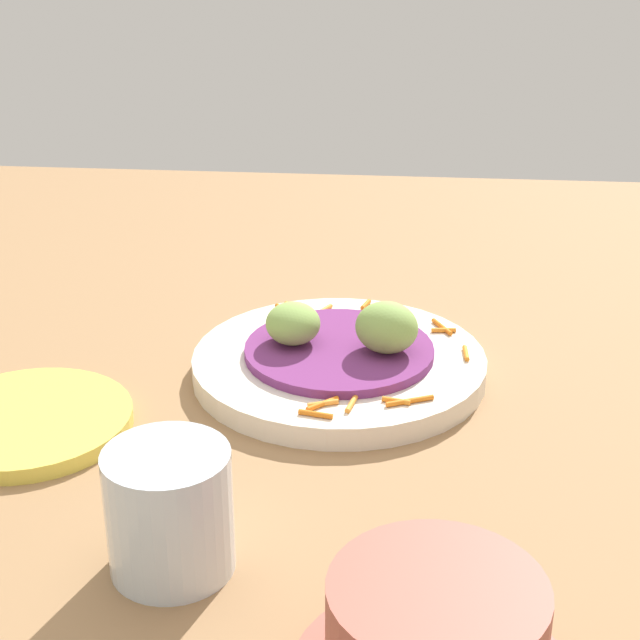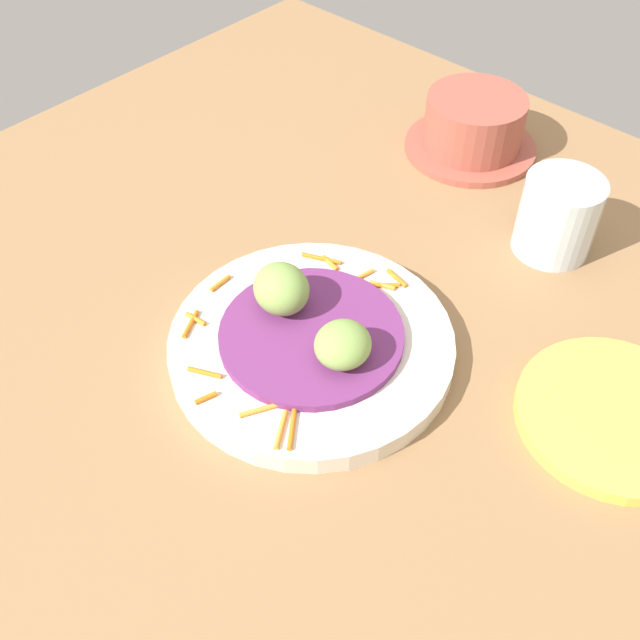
# 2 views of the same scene
# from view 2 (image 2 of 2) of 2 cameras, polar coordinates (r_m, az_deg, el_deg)

# --- Properties ---
(table_surface) EXTENTS (1.10, 1.10, 0.02)m
(table_surface) POSITION_cam_2_polar(r_m,az_deg,el_deg) (0.60, -0.78, -8.82)
(table_surface) COLOR #936D47
(table_surface) RESTS_ON ground
(main_plate) EXTENTS (0.24, 0.24, 0.02)m
(main_plate) POSITION_cam_2_polar(r_m,az_deg,el_deg) (0.63, -0.65, -1.90)
(main_plate) COLOR silver
(main_plate) RESTS_ON table_surface
(cabbage_bed) EXTENTS (0.15, 0.15, 0.01)m
(cabbage_bed) POSITION_cam_2_polar(r_m,az_deg,el_deg) (0.62, -0.66, -1.11)
(cabbage_bed) COLOR #702D6B
(cabbage_bed) RESTS_ON main_plate
(carrot_garnish) EXTENTS (0.22, 0.17, 0.00)m
(carrot_garnish) POSITION_cam_2_polar(r_m,az_deg,el_deg) (0.63, -2.27, -0.70)
(carrot_garnish) COLOR orange
(carrot_garnish) RESTS_ON main_plate
(guac_scoop_left) EXTENTS (0.05, 0.05, 0.03)m
(guac_scoop_left) POSITION_cam_2_polar(r_m,az_deg,el_deg) (0.59, 1.74, -1.88)
(guac_scoop_left) COLOR #84A851
(guac_scoop_left) RESTS_ON cabbage_bed
(guac_scoop_center) EXTENTS (0.06, 0.06, 0.04)m
(guac_scoop_center) POSITION_cam_2_polar(r_m,az_deg,el_deg) (0.63, -2.95, 2.38)
(guac_scoop_center) COLOR #84A851
(guac_scoop_center) RESTS_ON cabbage_bed
(side_plate_small) EXTENTS (0.15, 0.15, 0.01)m
(side_plate_small) POSITION_cam_2_polar(r_m,az_deg,el_deg) (0.64, 21.43, -6.75)
(side_plate_small) COLOR #E0CC4C
(side_plate_small) RESTS_ON table_surface
(terracotta_bowl) EXTENTS (0.15, 0.15, 0.07)m
(terracotta_bowl) POSITION_cam_2_polar(r_m,az_deg,el_deg) (0.87, 11.56, 14.17)
(terracotta_bowl) COLOR #A85142
(terracotta_bowl) RESTS_ON table_surface
(water_glass) EXTENTS (0.07, 0.07, 0.08)m
(water_glass) POSITION_cam_2_polar(r_m,az_deg,el_deg) (0.75, 17.60, 7.54)
(water_glass) COLOR silver
(water_glass) RESTS_ON table_surface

